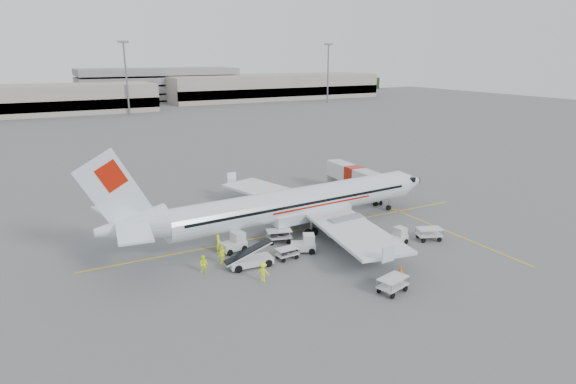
# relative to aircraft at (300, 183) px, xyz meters

# --- Properties ---
(ground) EXTENTS (360.00, 360.00, 0.00)m
(ground) POSITION_rel_aircraft_xyz_m (-0.37, -0.13, -5.24)
(ground) COLOR #56595B
(stripe_lead) EXTENTS (44.00, 0.20, 0.01)m
(stripe_lead) POSITION_rel_aircraft_xyz_m (-0.37, -0.13, -5.24)
(stripe_lead) COLOR yellow
(stripe_lead) RESTS_ON ground
(stripe_cross) EXTENTS (0.20, 20.00, 0.01)m
(stripe_cross) POSITION_rel_aircraft_xyz_m (13.63, -8.13, -5.24)
(stripe_cross) COLOR yellow
(stripe_cross) RESTS_ON ground
(terminal_east) EXTENTS (90.00, 26.00, 10.00)m
(terminal_east) POSITION_rel_aircraft_xyz_m (69.63, 144.87, -0.24)
(terminal_east) COLOR gray
(terminal_east) RESTS_ON ground
(parking_garage) EXTENTS (62.00, 24.00, 14.00)m
(parking_garage) POSITION_rel_aircraft_xyz_m (24.63, 159.87, 1.76)
(parking_garage) COLOR slate
(parking_garage) RESTS_ON ground
(treeline) EXTENTS (300.00, 3.00, 6.00)m
(treeline) POSITION_rel_aircraft_xyz_m (-0.37, 174.87, -2.24)
(treeline) COLOR black
(treeline) RESTS_ON ground
(mast_center) EXTENTS (3.20, 1.20, 22.00)m
(mast_center) POSITION_rel_aircraft_xyz_m (4.63, 117.87, 5.76)
(mast_center) COLOR slate
(mast_center) RESTS_ON ground
(mast_east) EXTENTS (3.20, 1.20, 22.00)m
(mast_east) POSITION_rel_aircraft_xyz_m (79.63, 117.87, 5.76)
(mast_east) COLOR slate
(mast_east) RESTS_ON ground
(aircraft) EXTENTS (39.74, 32.01, 10.49)m
(aircraft) POSITION_rel_aircraft_xyz_m (0.00, 0.00, 0.00)
(aircraft) COLOR white
(aircraft) RESTS_ON ground
(jet_bridge) EXTENTS (3.27, 14.75, 3.85)m
(jet_bridge) POSITION_rel_aircraft_xyz_m (13.04, 8.16, -3.32)
(jet_bridge) COLOR silver
(jet_bridge) RESTS_ON ground
(belt_loader) EXTENTS (5.29, 2.23, 2.81)m
(belt_loader) POSITION_rel_aircraft_xyz_m (-8.41, -6.01, -3.84)
(belt_loader) COLOR silver
(belt_loader) RESTS_ON ground
(tug_fore) EXTENTS (2.26, 1.48, 1.64)m
(tug_fore) POSITION_rel_aircraft_xyz_m (6.50, -8.07, -4.43)
(tug_fore) COLOR silver
(tug_fore) RESTS_ON ground
(tug_mid) EXTENTS (2.63, 2.17, 1.77)m
(tug_mid) POSITION_rel_aircraft_xyz_m (-2.65, -5.41, -4.36)
(tug_mid) COLOR silver
(tug_mid) RESTS_ON ground
(tug_aft) EXTENTS (2.59, 1.77, 1.84)m
(tug_aft) POSITION_rel_aircraft_xyz_m (-8.47, -2.13, -4.32)
(tug_aft) COLOR silver
(tug_aft) RESTS_ON ground
(cart_loaded_a) EXTENTS (2.80, 2.09, 1.30)m
(cart_loaded_a) POSITION_rel_aircraft_xyz_m (-3.56, -2.13, -4.59)
(cart_loaded_a) COLOR silver
(cart_loaded_a) RESTS_ON ground
(cart_loaded_b) EXTENTS (2.12, 1.34, 1.06)m
(cart_loaded_b) POSITION_rel_aircraft_xyz_m (-4.78, -6.13, -4.71)
(cart_loaded_b) COLOR silver
(cart_loaded_b) RESTS_ON ground
(cart_empty_a) EXTENTS (2.77, 2.04, 1.29)m
(cart_empty_a) POSITION_rel_aircraft_xyz_m (-0.51, -15.78, -4.60)
(cart_empty_a) COLOR silver
(cart_empty_a) RESTS_ON ground
(cart_empty_b) EXTENTS (2.80, 2.20, 1.28)m
(cart_empty_b) POSITION_rel_aircraft_xyz_m (10.09, -8.81, -4.60)
(cart_empty_b) COLOR silver
(cart_empty_b) RESTS_ON ground
(cone_nose) EXTENTS (0.41, 0.41, 0.67)m
(cone_nose) POSITION_rel_aircraft_xyz_m (13.79, 3.89, -4.91)
(cone_nose) COLOR orange
(cone_nose) RESTS_ON ground
(cone_port) EXTENTS (0.41, 0.41, 0.67)m
(cone_port) POSITION_rel_aircraft_xyz_m (5.96, 18.71, -4.91)
(cone_port) COLOR orange
(cone_port) RESTS_ON ground
(cone_stbd) EXTENTS (0.41, 0.41, 0.67)m
(cone_stbd) POSITION_rel_aircraft_xyz_m (2.47, -13.32, -4.91)
(cone_stbd) COLOR orange
(cone_stbd) RESTS_ON ground
(crew_a) EXTENTS (0.73, 0.77, 1.77)m
(crew_a) POSITION_rel_aircraft_xyz_m (-9.77, -1.69, -4.36)
(crew_a) COLOR #CFE914
(crew_a) RESTS_ON ground
(crew_b) EXTENTS (0.99, 0.95, 1.61)m
(crew_b) POSITION_rel_aircraft_xyz_m (-12.47, -5.36, -4.44)
(crew_b) COLOR #CFE914
(crew_b) RESTS_ON ground
(crew_c) EXTENTS (1.23, 1.23, 1.71)m
(crew_c) POSITION_rel_aircraft_xyz_m (-8.70, -9.27, -4.39)
(crew_c) COLOR #CFE914
(crew_c) RESTS_ON ground
(crew_d) EXTENTS (1.06, 0.81, 1.67)m
(crew_d) POSITION_rel_aircraft_xyz_m (-10.36, -4.22, -4.41)
(crew_d) COLOR #CFE914
(crew_d) RESTS_ON ground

